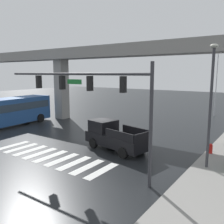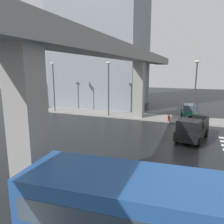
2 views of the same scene
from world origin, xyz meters
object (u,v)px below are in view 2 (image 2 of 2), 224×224
Objects in this scene: pickup_truck at (192,130)px; street_lamp_far_north at (53,81)px; street_lamp_near_corner at (196,85)px; flagpole at (36,73)px; sedan_dark_green at (189,111)px; fire_hydrant at (169,119)px; street_lamp_mid_block at (109,83)px.

pickup_truck is 20.90m from street_lamp_far_north.
street_lamp_near_corner is 19.49m from street_lamp_far_north.
street_lamp_far_north is at bearing 90.00° from street_lamp_near_corner.
street_lamp_near_corner is (6.70, -0.01, 3.57)m from pickup_truck.
street_lamp_far_north is 0.71× the size of flagpole.
sedan_dark_green is 19.56m from street_lamp_far_north.
flagpole reaches higher than street_lamp_far_north.
sedan_dark_green reaches higher than fire_hydrant.
street_lamp_mid_block reaches higher than pickup_truck.
pickup_truck is 10.10m from sedan_dark_green.
street_lamp_near_corner reaches higher than sedan_dark_green.
pickup_truck is at bearing -176.75° from sedan_dark_green.
pickup_truck is 0.53× the size of flagpole.
street_lamp_far_north is at bearing 88.63° from fire_hydrant.
pickup_truck is 0.74× the size of street_lamp_far_north.
street_lamp_far_north reaches higher than fire_hydrant.
flagpole is (-7.05, 18.79, 5.01)m from sedan_dark_green.
street_lamp_near_corner is 1.00× the size of street_lamp_far_north.
flagpole is (-3.26, 16.66, 5.43)m from fire_hydrant.
flagpole is at bearing 110.56° from sedan_dark_green.
sedan_dark_green is at bearing -79.83° from street_lamp_far_north.
street_lamp_mid_block is 9.04m from fire_hydrant.
street_lamp_far_north is (0.00, 19.49, 0.00)m from street_lamp_near_corner.
fire_hydrant is 17.82m from flagpole.
fire_hydrant is 0.08× the size of flagpole.
street_lamp_far_north is (-3.39, 18.90, 3.70)m from sedan_dark_green.
street_lamp_near_corner is at bearing -79.30° from flagpole.
sedan_dark_green is 0.61× the size of street_lamp_far_north.
street_lamp_far_north is at bearing 90.00° from street_lamp_mid_block.
sedan_dark_green is 0.61× the size of street_lamp_mid_block.
street_lamp_mid_block reaches higher than sedan_dark_green.
flagpole is (-3.66, 8.63, 1.30)m from street_lamp_mid_block.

